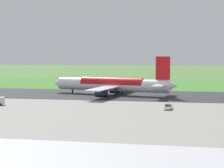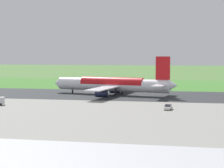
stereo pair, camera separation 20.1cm
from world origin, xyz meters
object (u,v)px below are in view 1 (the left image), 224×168
airliner_main (113,84)px  no_stopping_sign (121,82)px  service_car_followme (168,107)px  traffic_cone_orange (115,84)px

airliner_main → no_stopping_sign: size_ratio=22.91×
airliner_main → service_car_followme: size_ratio=12.11×
no_stopping_sign → traffic_cone_orange: bearing=-22.3°
airliner_main → service_car_followme: airliner_main is taller
service_car_followme → traffic_cone_orange: service_car_followme is taller
service_car_followme → no_stopping_sign: size_ratio=1.89×
service_car_followme → no_stopping_sign: (26.68, -84.67, 0.56)m
no_stopping_sign → traffic_cone_orange: size_ratio=4.27×
no_stopping_sign → traffic_cone_orange: (3.76, -1.54, -1.13)m
airliner_main → traffic_cone_orange: bearing=-81.7°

